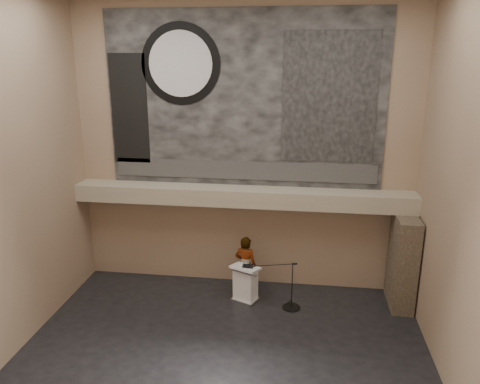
# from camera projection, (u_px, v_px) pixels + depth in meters

# --- Properties ---
(floor) EXTENTS (10.00, 10.00, 0.00)m
(floor) POSITION_uv_depth(u_px,v_px,m) (222.00, 358.00, 11.21)
(floor) COLOR black
(floor) RESTS_ON ground
(wall_back) EXTENTS (10.00, 0.02, 8.50)m
(wall_back) POSITION_uv_depth(u_px,v_px,m) (244.00, 150.00, 13.77)
(wall_back) COLOR #8D725A
(wall_back) RESTS_ON floor
(wall_front) EXTENTS (10.00, 0.02, 8.50)m
(wall_front) POSITION_uv_depth(u_px,v_px,m) (167.00, 272.00, 6.18)
(wall_front) COLOR #8D725A
(wall_front) RESTS_ON floor
(wall_left) EXTENTS (0.02, 8.00, 8.50)m
(wall_left) POSITION_uv_depth(u_px,v_px,m) (3.00, 180.00, 10.62)
(wall_left) COLOR #8D725A
(wall_left) RESTS_ON floor
(wall_right) EXTENTS (0.02, 8.00, 8.50)m
(wall_right) POSITION_uv_depth(u_px,v_px,m) (466.00, 197.00, 9.33)
(wall_right) COLOR #8D725A
(wall_right) RESTS_ON floor
(soffit) EXTENTS (10.00, 0.80, 0.50)m
(soffit) POSITION_uv_depth(u_px,v_px,m) (242.00, 196.00, 13.77)
(soffit) COLOR gray
(soffit) RESTS_ON wall_back
(sprinkler_left) EXTENTS (0.04, 0.04, 0.06)m
(sprinkler_left) POSITION_uv_depth(u_px,v_px,m) (189.00, 203.00, 14.01)
(sprinkler_left) COLOR #B2893D
(sprinkler_left) RESTS_ON soffit
(sprinkler_right) EXTENTS (0.04, 0.04, 0.06)m
(sprinkler_right) POSITION_uv_depth(u_px,v_px,m) (306.00, 209.00, 13.56)
(sprinkler_right) COLOR #B2893D
(sprinkler_right) RESTS_ON soffit
(banner) EXTENTS (8.00, 0.05, 5.00)m
(banner) POSITION_uv_depth(u_px,v_px,m) (244.00, 100.00, 13.32)
(banner) COLOR black
(banner) RESTS_ON wall_back
(banner_text_strip) EXTENTS (7.76, 0.02, 0.55)m
(banner_text_strip) POSITION_uv_depth(u_px,v_px,m) (243.00, 170.00, 13.88)
(banner_text_strip) COLOR #313131
(banner_text_strip) RESTS_ON banner
(banner_clock_rim) EXTENTS (2.30, 0.02, 2.30)m
(banner_clock_rim) POSITION_uv_depth(u_px,v_px,m) (181.00, 64.00, 13.22)
(banner_clock_rim) COLOR black
(banner_clock_rim) RESTS_ON banner
(banner_clock_face) EXTENTS (1.84, 0.02, 1.84)m
(banner_clock_face) POSITION_uv_depth(u_px,v_px,m) (180.00, 64.00, 13.21)
(banner_clock_face) COLOR silver
(banner_clock_face) RESTS_ON banner
(banner_building_print) EXTENTS (2.60, 0.02, 3.60)m
(banner_building_print) POSITION_uv_depth(u_px,v_px,m) (329.00, 98.00, 12.94)
(banner_building_print) COLOR black
(banner_building_print) RESTS_ON banner
(banner_brick_print) EXTENTS (1.10, 0.02, 3.20)m
(banner_brick_print) POSITION_uv_depth(u_px,v_px,m) (129.00, 109.00, 13.81)
(banner_brick_print) COLOR black
(banner_brick_print) RESTS_ON banner
(stone_pier) EXTENTS (0.60, 1.40, 2.70)m
(stone_pier) POSITION_uv_depth(u_px,v_px,m) (403.00, 261.00, 13.20)
(stone_pier) COLOR #3E3326
(stone_pier) RESTS_ON floor
(lectern) EXTENTS (0.95, 0.83, 1.14)m
(lectern) POSITION_uv_depth(u_px,v_px,m) (245.00, 283.00, 13.63)
(lectern) COLOR silver
(lectern) RESTS_ON floor
(binder) EXTENTS (0.32, 0.26, 0.04)m
(binder) POSITION_uv_depth(u_px,v_px,m) (248.00, 266.00, 13.44)
(binder) COLOR black
(binder) RESTS_ON lectern
(papers) EXTENTS (0.31, 0.35, 0.00)m
(papers) POSITION_uv_depth(u_px,v_px,m) (242.00, 266.00, 13.46)
(papers) COLOR white
(papers) RESTS_ON lectern
(speaker_person) EXTENTS (0.76, 0.59, 1.84)m
(speaker_person) POSITION_uv_depth(u_px,v_px,m) (246.00, 266.00, 13.93)
(speaker_person) COLOR beige
(speaker_person) RESTS_ON floor
(mic_stand) EXTENTS (1.42, 0.58, 1.41)m
(mic_stand) POSITION_uv_depth(u_px,v_px,m) (290.00, 301.00, 13.33)
(mic_stand) COLOR black
(mic_stand) RESTS_ON floor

